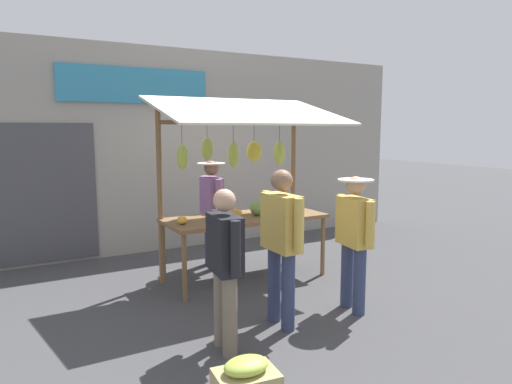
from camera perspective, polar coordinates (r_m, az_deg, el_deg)
The scene contains 7 objects.
ground_plane at distance 6.64m, azimuth -1.31°, elevation -10.44°, with size 40.00×40.00×0.00m, color #424244.
street_backdrop at distance 8.29m, azimuth -9.00°, elevation 5.08°, with size 9.00×0.30×3.40m.
market_stall at distance 6.37m, azimuth -1.39°, elevation 2.95°, with size 2.50×1.46×2.50m.
vendor_with_sunhat at distance 7.00m, azimuth -5.39°, elevation -1.59°, with size 0.41×0.69×1.60m.
shopper_with_ponytail at distance 4.88m, azimuth 3.10°, elevation -5.43°, with size 0.23×0.71×1.66m.
shopper_with_shopping_bag at distance 4.37m, azimuth -3.80°, elevation -8.23°, with size 0.27×0.66×1.53m.
shopper_in_striped_shirt at distance 5.41m, azimuth 11.84°, elevation -4.93°, with size 0.40×0.67×1.55m.
Camera 1 is at (3.00, 5.54, 2.08)m, focal length 32.96 mm.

